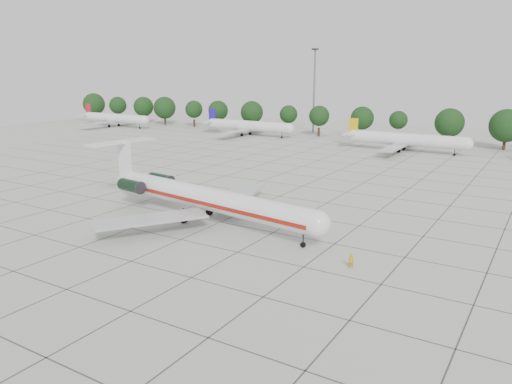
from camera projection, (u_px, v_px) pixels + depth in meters
ground at (220, 222)px, 65.06m from camera, size 260.00×260.00×0.00m
apron_joints at (277, 198)px, 77.47m from camera, size 170.00×170.00×0.02m
main_airliner at (199, 196)px, 65.41m from camera, size 38.33×29.96×9.03m
ground_crew at (351, 261)px, 49.83m from camera, size 0.69×0.64×1.58m
bg_airliner_a at (115, 118)px, 171.16m from camera, size 28.24×27.20×7.40m
bg_airliner_b at (248, 126)px, 148.37m from camera, size 28.24×27.20×7.40m
bg_airliner_c at (405, 140)px, 119.54m from camera, size 28.24×27.20×7.40m
tree_line at (362, 118)px, 139.88m from camera, size 249.86×8.44×10.22m
floodlight_mast at (314, 86)px, 152.98m from camera, size 1.60×1.60×25.45m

